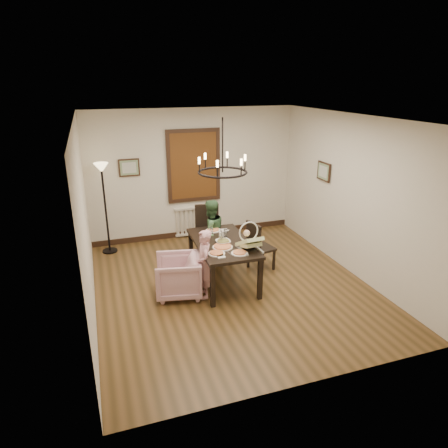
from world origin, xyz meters
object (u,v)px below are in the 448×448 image
elderly_woman (204,270)px  floor_lamp (106,210)px  dining_table (223,246)px  baby_bouncer (249,240)px  seated_man (210,238)px  drinking_glass (221,240)px  chair_far (208,233)px  armchair (178,276)px  chair_right (261,245)px

elderly_woman → floor_lamp: floor_lamp is taller
dining_table → baby_bouncer: (0.30, -0.45, 0.25)m
dining_table → baby_bouncer: bearing=-54.9°
dining_table → seated_man: (0.01, 0.78, -0.14)m
elderly_woman → baby_bouncer: (0.74, -0.07, 0.44)m
seated_man → floor_lamp: floor_lamp is taller
dining_table → seated_man: bearing=90.0°
baby_bouncer → floor_lamp: 3.20m
drinking_glass → chair_far: bearing=84.6°
armchair → elderly_woman: (0.39, -0.19, 0.14)m
elderly_woman → chair_right: bearing=124.3°
chair_far → chair_right: bearing=-35.3°
dining_table → drinking_glass: size_ratio=12.66×
elderly_woman → floor_lamp: size_ratio=0.53×
chair_far → seated_man: size_ratio=1.01×
dining_table → chair_far: size_ratio=1.53×
chair_far → drinking_glass: (-0.10, -1.11, 0.29)m
chair_right → seated_man: seated_man is taller
drinking_glass → elderly_woman: bearing=-142.2°
chair_far → elderly_woman: (-0.48, -1.40, -0.06)m
chair_right → elderly_woman: bearing=103.3°
chair_right → seated_man: size_ratio=0.90×
dining_table → armchair: (-0.82, -0.19, -0.33)m
dining_table → floor_lamp: 2.67m
drinking_glass → floor_lamp: bearing=130.4°
drinking_glass → floor_lamp: floor_lamp is taller
baby_bouncer → drinking_glass: baby_bouncer is taller
chair_right → dining_table: bearing=93.8°
chair_right → floor_lamp: size_ratio=0.52×
elderly_woman → drinking_glass: bearing=135.7°
dining_table → drinking_glass: 0.18m
chair_far → floor_lamp: (-1.84, 0.94, 0.37)m
baby_bouncer → armchair: bearing=162.7°
floor_lamp → armchair: bearing=-65.6°
armchair → chair_right: bearing=116.7°
chair_far → elderly_woman: bearing=-100.2°
elderly_woman → floor_lamp: (-1.36, 2.34, 0.43)m
chair_far → baby_bouncer: bearing=-71.2°
chair_far → drinking_glass: size_ratio=8.28×
dining_table → floor_lamp: (-1.80, 1.96, 0.23)m
armchair → baby_bouncer: 1.29m
seated_man → floor_lamp: 2.20m
chair_right → elderly_woman: size_ratio=0.99×
elderly_woman → chair_far: bearing=168.8°
chair_right → floor_lamp: bearing=43.9°
drinking_glass → seated_man: bearing=85.2°
drinking_glass → chair_right: bearing=20.8°
chair_right → armchair: bearing=91.9°
dining_table → chair_far: 1.03m
chair_far → drinking_glass: chair_far is taller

